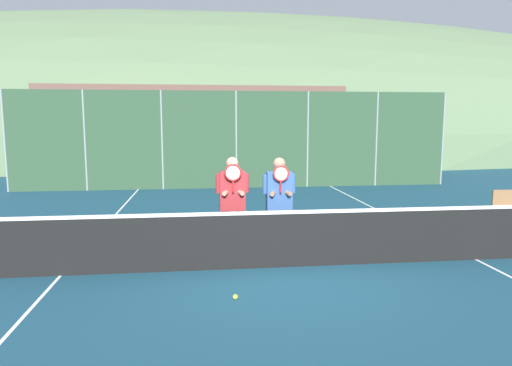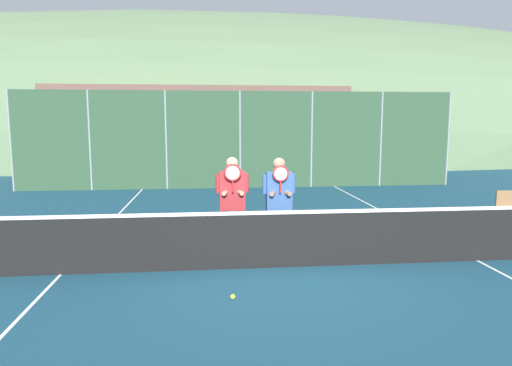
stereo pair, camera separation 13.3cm
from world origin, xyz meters
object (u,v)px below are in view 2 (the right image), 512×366
player_center_left (279,199)px  car_center (381,153)px  car_far_left (149,157)px  car_left_of_center (268,155)px  tennis_ball_on_court (233,297)px  player_leftmost (232,199)px

player_center_left → car_center: 13.60m
player_center_left → car_far_left: player_center_left is taller
car_left_of_center → car_center: size_ratio=1.01×
player_center_left → car_left_of_center: (1.39, 12.11, -0.15)m
player_center_left → tennis_ball_on_court: 2.25m
player_center_left → car_center: (6.49, 11.95, -0.10)m
car_far_left → tennis_ball_on_court: 13.74m
player_center_left → car_far_left: bearing=107.4°
player_leftmost → player_center_left: size_ratio=1.01×
player_leftmost → car_far_left: bearing=103.9°
car_center → tennis_ball_on_court: (-7.39, -13.74, -0.92)m
player_leftmost → car_far_left: (-2.85, 11.54, -0.17)m
player_center_left → car_left_of_center: 12.19m
car_center → tennis_ball_on_court: bearing=-118.3°
car_far_left → player_leftmost: bearing=-76.1°
player_leftmost → car_center: car_center is taller
player_leftmost → car_left_of_center: 12.20m
player_leftmost → car_center: size_ratio=0.39×
player_center_left → tennis_ball_on_court: bearing=-116.8°
car_far_left → player_center_left: bearing=-72.6°
car_left_of_center → car_center: car_center is taller
player_center_left → tennis_ball_on_court: player_center_left is taller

